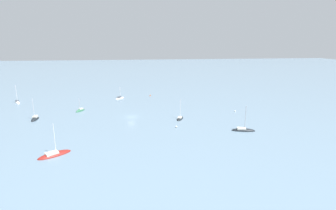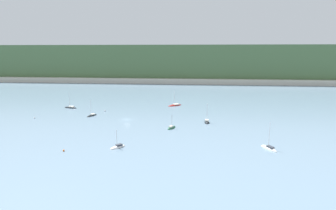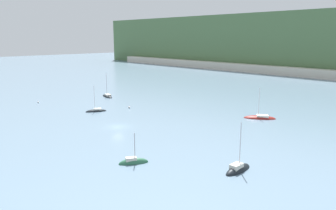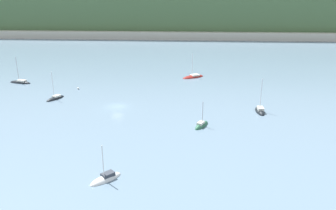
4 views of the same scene
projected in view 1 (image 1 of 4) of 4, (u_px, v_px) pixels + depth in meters
The scene contains 11 objects.
ground_plane at pixel (131, 117), 94.42m from camera, with size 600.00×600.00×0.00m, color slate.
sailboat_0 at pixel (35, 119), 91.36m from camera, with size 1.87×5.78×8.54m.
sailboat_1 at pixel (180, 119), 91.99m from camera, with size 3.89×5.82×7.83m.
sailboat_2 at pixel (80, 111), 102.42m from camera, with size 3.62×4.95×6.00m.
sailboat_3 at pixel (18, 103), 116.02m from camera, with size 4.28×5.99×8.80m.
sailboat_4 at pixel (243, 131), 79.89m from camera, with size 7.41×3.60×8.68m.
sailboat_5 at pixel (120, 98), 124.77m from camera, with size 4.68×4.85×6.25m.
sailboat_6 at pixel (54, 155), 62.83m from camera, with size 7.99×6.80×8.57m.
mooring_buoy_0 at pixel (150, 95), 130.78m from camera, with size 0.52×0.52×0.52m.
mooring_buoy_1 at pixel (235, 111), 101.25m from camera, with size 0.55×0.55×0.55m.
mooring_buoy_2 at pixel (176, 127), 82.73m from camera, with size 0.60×0.60×0.60m.
Camera 1 is at (-1.07, 91.63, 26.66)m, focal length 28.00 mm.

